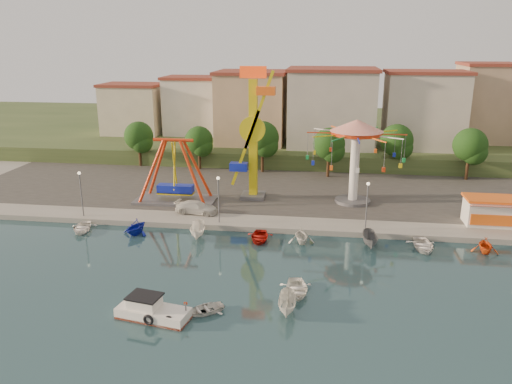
% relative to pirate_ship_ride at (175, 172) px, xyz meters
% --- Properties ---
extents(ground, '(200.00, 200.00, 0.00)m').
position_rel_pirate_ship_ride_xyz_m(ground, '(15.00, -19.91, -4.39)').
color(ground, '#142E37').
rests_on(ground, ground).
extents(quay_deck, '(200.00, 100.00, 0.60)m').
position_rel_pirate_ship_ride_xyz_m(quay_deck, '(15.00, 42.09, -4.09)').
color(quay_deck, '#9E998E').
rests_on(quay_deck, ground).
extents(asphalt_pad, '(90.00, 28.00, 0.01)m').
position_rel_pirate_ship_ride_xyz_m(asphalt_pad, '(15.00, 10.09, -3.79)').
color(asphalt_pad, '#4C4944').
rests_on(asphalt_pad, quay_deck).
extents(hill_terrace, '(200.00, 60.00, 3.00)m').
position_rel_pirate_ship_ride_xyz_m(hill_terrace, '(15.00, 47.09, -2.89)').
color(hill_terrace, '#384C26').
rests_on(hill_terrace, ground).
extents(pirate_ship_ride, '(10.00, 5.00, 8.00)m').
position_rel_pirate_ship_ride_xyz_m(pirate_ship_ride, '(0.00, 0.00, 0.00)').
color(pirate_ship_ride, '#59595E').
rests_on(pirate_ship_ride, quay_deck).
extents(kamikaze_tower, '(4.39, 3.10, 16.50)m').
position_rel_pirate_ship_ride_xyz_m(kamikaze_tower, '(9.67, 2.45, 4.19)').
color(kamikaze_tower, '#59595E').
rests_on(kamikaze_tower, quay_deck).
extents(wave_swinger, '(11.60, 11.60, 10.40)m').
position_rel_pirate_ship_ride_xyz_m(wave_swinger, '(22.08, 2.45, 3.80)').
color(wave_swinger, '#59595E').
rests_on(wave_swinger, quay_deck).
extents(booth_left, '(5.40, 3.78, 3.08)m').
position_rel_pirate_ship_ride_xyz_m(booth_left, '(36.49, -3.42, -2.23)').
color(booth_left, white).
rests_on(booth_left, quay_deck).
extents(lamp_post_0, '(0.14, 0.14, 5.00)m').
position_rel_pirate_ship_ride_xyz_m(lamp_post_0, '(-9.00, -6.91, -1.29)').
color(lamp_post_0, '#59595E').
rests_on(lamp_post_0, quay_deck).
extents(lamp_post_1, '(0.14, 0.14, 5.00)m').
position_rel_pirate_ship_ride_xyz_m(lamp_post_1, '(7.00, -6.91, -1.29)').
color(lamp_post_1, '#59595E').
rests_on(lamp_post_1, quay_deck).
extents(lamp_post_2, '(0.14, 0.14, 5.00)m').
position_rel_pirate_ship_ride_xyz_m(lamp_post_2, '(23.00, -6.91, -1.29)').
color(lamp_post_2, '#59595E').
rests_on(lamp_post_2, quay_deck).
extents(tree_0, '(4.60, 4.60, 7.19)m').
position_rel_pirate_ship_ride_xyz_m(tree_0, '(-11.00, 17.07, 1.08)').
color(tree_0, '#382314').
rests_on(tree_0, quay_deck).
extents(tree_1, '(4.35, 4.35, 6.80)m').
position_rel_pirate_ship_ride_xyz_m(tree_1, '(-1.00, 16.33, 0.81)').
color(tree_1, '#382314').
rests_on(tree_1, quay_deck).
extents(tree_2, '(5.02, 5.02, 7.85)m').
position_rel_pirate_ship_ride_xyz_m(tree_2, '(9.00, 15.90, 1.52)').
color(tree_2, '#382314').
rests_on(tree_2, quay_deck).
extents(tree_3, '(4.68, 4.68, 7.32)m').
position_rel_pirate_ship_ride_xyz_m(tree_3, '(19.00, 14.45, 1.16)').
color(tree_3, '#382314').
rests_on(tree_3, quay_deck).
extents(tree_4, '(4.86, 4.86, 7.60)m').
position_rel_pirate_ship_ride_xyz_m(tree_4, '(29.00, 17.44, 1.35)').
color(tree_4, '#382314').
rests_on(tree_4, quay_deck).
extents(tree_5, '(4.83, 4.83, 7.54)m').
position_rel_pirate_ship_ride_xyz_m(tree_5, '(39.00, 15.63, 1.31)').
color(tree_5, '#382314').
rests_on(tree_5, quay_deck).
extents(building_0, '(9.26, 9.53, 11.87)m').
position_rel_pirate_ship_ride_xyz_m(building_0, '(-18.37, 26.15, 4.54)').
color(building_0, beige).
rests_on(building_0, hill_terrace).
extents(building_1, '(12.33, 9.01, 8.63)m').
position_rel_pirate_ship_ride_xyz_m(building_1, '(-6.32, 31.47, 2.92)').
color(building_1, silver).
rests_on(building_1, hill_terrace).
extents(building_2, '(11.95, 9.28, 11.23)m').
position_rel_pirate_ship_ride_xyz_m(building_2, '(6.82, 32.05, 4.22)').
color(building_2, tan).
rests_on(building_2, hill_terrace).
extents(building_3, '(12.59, 10.50, 9.20)m').
position_rel_pirate_ship_ride_xyz_m(building_3, '(20.61, 28.89, 3.20)').
color(building_3, beige).
rests_on(building_3, hill_terrace).
extents(building_4, '(10.75, 9.23, 9.24)m').
position_rel_pirate_ship_ride_xyz_m(building_4, '(34.08, 32.29, 3.22)').
color(building_4, beige).
rests_on(building_4, hill_terrace).
extents(building_5, '(12.77, 10.96, 11.21)m').
position_rel_pirate_ship_ride_xyz_m(building_5, '(47.37, 30.42, 4.21)').
color(building_5, tan).
rests_on(building_5, hill_terrace).
extents(cabin_motorboat, '(5.79, 3.05, 1.94)m').
position_rel_pirate_ship_ride_xyz_m(cabin_motorboat, '(5.91, -26.26, -3.88)').
color(cabin_motorboat, white).
rests_on(cabin_motorboat, ground).
extents(rowboat_a, '(3.19, 4.11, 0.78)m').
position_rel_pirate_ship_ride_xyz_m(rowboat_a, '(16.49, -20.95, -4.00)').
color(rowboat_a, white).
rests_on(rowboat_a, ground).
extents(rowboat_b, '(3.69, 3.50, 0.62)m').
position_rel_pirate_ship_ride_xyz_m(rowboat_b, '(9.70, -25.01, -4.08)').
color(rowboat_b, white).
rests_on(rowboat_b, ground).
extents(skiff, '(1.42, 3.62, 1.39)m').
position_rel_pirate_ship_ride_xyz_m(skiff, '(15.96, -24.05, -3.70)').
color(skiff, silver).
rests_on(skiff, ground).
extents(van, '(5.15, 2.53, 1.44)m').
position_rel_pirate_ship_ride_xyz_m(van, '(3.77, -4.26, -3.07)').
color(van, silver).
rests_on(van, quay_deck).
extents(moored_boat_0, '(3.53, 4.34, 0.79)m').
position_rel_pirate_ship_ride_xyz_m(moored_boat_0, '(-7.66, -10.11, -4.00)').
color(moored_boat_0, white).
rests_on(moored_boat_0, ground).
extents(moored_boat_1, '(3.55, 3.86, 1.71)m').
position_rel_pirate_ship_ride_xyz_m(moored_boat_1, '(-1.45, -10.11, -3.54)').
color(moored_boat_1, '#1220A4').
rests_on(moored_boat_1, ground).
extents(moored_boat_2, '(1.99, 4.08, 1.51)m').
position_rel_pirate_ship_ride_xyz_m(moored_boat_2, '(5.39, -10.11, -3.64)').
color(moored_boat_2, white).
rests_on(moored_boat_2, ground).
extents(moored_boat_3, '(2.86, 3.90, 0.79)m').
position_rel_pirate_ship_ride_xyz_m(moored_boat_3, '(11.95, -10.11, -4.00)').
color(moored_boat_3, '#B0150E').
rests_on(moored_boat_3, ground).
extents(moored_boat_4, '(3.26, 3.59, 1.63)m').
position_rel_pirate_ship_ride_xyz_m(moored_boat_4, '(16.31, -10.11, -3.58)').
color(moored_boat_4, silver).
rests_on(moored_boat_4, ground).
extents(moored_boat_5, '(1.57, 3.85, 1.47)m').
position_rel_pirate_ship_ride_xyz_m(moored_boat_5, '(23.28, -10.11, -3.66)').
color(moored_boat_5, slate).
rests_on(moored_boat_5, ground).
extents(moored_boat_6, '(3.08, 4.21, 0.85)m').
position_rel_pirate_ship_ride_xyz_m(moored_boat_6, '(28.48, -10.11, -3.97)').
color(moored_boat_6, white).
rests_on(moored_boat_6, ground).
extents(moored_boat_7, '(2.89, 3.24, 1.55)m').
position_rel_pirate_ship_ride_xyz_m(moored_boat_7, '(34.36, -10.11, -3.62)').
color(moored_boat_7, '#E84F14').
rests_on(moored_boat_7, ground).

